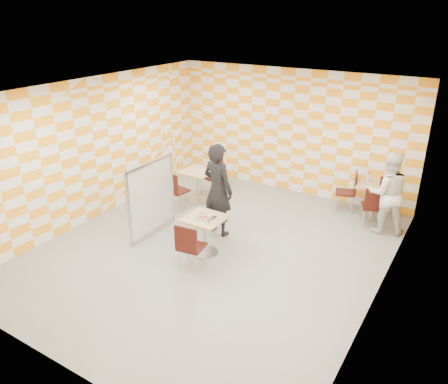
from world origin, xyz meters
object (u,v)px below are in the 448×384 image
object	(u,v)px
main_table	(205,229)
soda_bottle	(382,181)
man_dark	(218,190)
chair_empty_near	(175,188)
chair_empty_far	(214,172)
sport_bottle	(369,177)
empty_table	(198,181)
second_table	(374,195)
chair_main_front	(189,244)
chair_second_side	(350,189)
partition	(151,198)
man_white	(387,193)
chair_second_front	(374,204)

from	to	relation	value
main_table	soda_bottle	xyz separation A→B (m)	(2.37, 3.27, 0.34)
man_dark	chair_empty_near	bearing A→B (deg)	-6.21
chair_empty_far	sport_bottle	size ratio (longest dim) A/B	4.62
empty_table	chair_empty_near	distance (m)	0.73
chair_empty_near	second_table	bearing A→B (deg)	27.60
chair_main_front	chair_second_side	bearing A→B (deg)	67.57
second_table	chair_empty_far	world-z (taller)	chair_empty_far
chair_main_front	chair_second_side	xyz separation A→B (m)	(1.61, 3.89, 0.00)
chair_empty_far	partition	xyz separation A→B (m)	(0.12, -2.46, 0.25)
chair_second_side	chair_empty_near	xyz separation A→B (m)	(-3.36, -2.02, 0.00)
chair_second_side	partition	distance (m)	4.39
chair_second_side	chair_empty_far	size ratio (longest dim) A/B	1.00
empty_table	soda_bottle	xyz separation A→B (m)	(3.88, 1.33, 0.34)
empty_table	chair_second_side	world-z (taller)	chair_second_side
chair_main_front	second_table	bearing A→B (deg)	61.32
chair_main_front	man_dark	world-z (taller)	man_dark
empty_table	man_dark	size ratio (longest dim) A/B	0.39
chair_main_front	chair_second_side	distance (m)	4.21
soda_bottle	second_table	bearing A→B (deg)	-170.36
empty_table	soda_bottle	world-z (taller)	soda_bottle
chair_empty_near	chair_second_side	bearing A→B (deg)	31.02
main_table	chair_empty_far	size ratio (longest dim) A/B	0.81
chair_empty_near	sport_bottle	bearing A→B (deg)	30.58
empty_table	chair_empty_near	bearing A→B (deg)	-99.55
chair_second_side	man_white	size ratio (longest dim) A/B	0.54
second_table	chair_empty_near	bearing A→B (deg)	-152.40
chair_empty_near	partition	distance (m)	1.18
main_table	second_table	size ratio (longest dim) A/B	1.00
second_table	chair_main_front	bearing A→B (deg)	-118.68
chair_main_front	chair_second_side	world-z (taller)	same
second_table	man_white	distance (m)	0.77
empty_table	partition	size ratio (longest dim) A/B	0.48
chair_second_side	soda_bottle	distance (m)	0.71
chair_second_side	sport_bottle	xyz separation A→B (m)	(0.33, 0.16, 0.29)
man_white	chair_second_side	bearing A→B (deg)	-54.73
empty_table	chair_second_front	size ratio (longest dim) A/B	0.81
chair_empty_far	chair_empty_near	bearing A→B (deg)	-97.65
chair_second_front	partition	xyz separation A→B (m)	(-3.72, -2.59, 0.25)
chair_empty_far	sport_bottle	xyz separation A→B (m)	(3.51, 0.84, 0.29)
sport_bottle	man_white	bearing A→B (deg)	-52.21
chair_second_front	chair_second_side	bearing A→B (deg)	139.94
chair_second_side	soda_bottle	size ratio (longest dim) A/B	4.02
sport_bottle	man_dark	bearing A→B (deg)	-131.80
chair_second_front	soda_bottle	world-z (taller)	soda_bottle
second_table	empty_table	bearing A→B (deg)	-160.78
chair_second_side	empty_table	bearing A→B (deg)	-158.13
main_table	chair_empty_far	bearing A→B (deg)	119.67
main_table	partition	world-z (taller)	partition
empty_table	sport_bottle	bearing A→B (deg)	22.26
empty_table	chair_second_front	distance (m)	3.97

